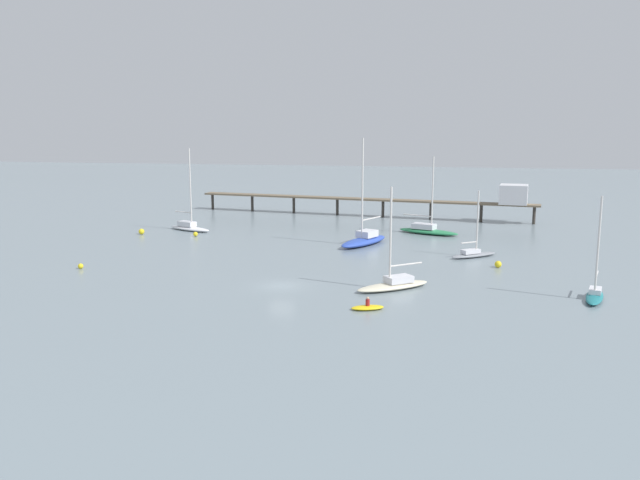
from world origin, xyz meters
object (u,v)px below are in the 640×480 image
object	(u,v)px
dinghy_yellow	(368,307)
mooring_buoy_mid	(142,231)
sailboat_gray	(473,253)
mooring_buoy_far	(81,266)
sailboat_teal	(595,293)
pier	(439,197)
sailboat_cream	(394,283)
sailboat_blue	(364,239)
mooring_buoy_inner	(498,264)
sailboat_white	(189,226)
mooring_buoy_near	(195,234)
sailboat_green	(427,229)

from	to	relation	value
dinghy_yellow	mooring_buoy_mid	bearing A→B (deg)	139.60
sailboat_gray	mooring_buoy_far	bearing A→B (deg)	-159.86
sailboat_teal	pier	bearing A→B (deg)	107.51
sailboat_cream	sailboat_gray	xyz separation A→B (m)	(7.90, 17.55, -0.05)
sailboat_blue	mooring_buoy_far	xyz separation A→B (m)	(-28.80, -21.23, -0.50)
sailboat_gray	mooring_buoy_far	size ratio (longest dim) A/B	13.59
sailboat_teal	dinghy_yellow	world-z (taller)	sailboat_teal
pier	mooring_buoy_inner	xyz separation A→B (m)	(7.71, -37.09, -3.49)
sailboat_white	mooring_buoy_far	bearing A→B (deg)	-91.95
sailboat_cream	mooring_buoy_near	size ratio (longest dim) A/B	14.82
sailboat_white	dinghy_yellow	world-z (taller)	sailboat_white
mooring_buoy_mid	dinghy_yellow	bearing A→B (deg)	-40.40
sailboat_green	sailboat_cream	world-z (taller)	sailboat_green
mooring_buoy_far	mooring_buoy_mid	world-z (taller)	mooring_buoy_mid
sailboat_green	sailboat_blue	size ratio (longest dim) A/B	0.80
sailboat_teal	mooring_buoy_far	size ratio (longest dim) A/B	16.04
pier	mooring_buoy_mid	world-z (taller)	pier
sailboat_green	mooring_buoy_inner	world-z (taller)	sailboat_green
pier	mooring_buoy_inner	distance (m)	38.04
sailboat_cream	pier	bearing A→B (deg)	86.77
pier	mooring_buoy_near	xyz separation A→B (m)	(-33.80, -24.57, -3.54)
mooring_buoy_mid	mooring_buoy_near	bearing A→B (deg)	-0.40
sailboat_green	dinghy_yellow	size ratio (longest dim) A/B	3.61
sailboat_gray	pier	bearing A→B (deg)	99.20
sailboat_green	mooring_buoy_mid	distance (m)	42.14
sailboat_blue	pier	bearing A→B (deg)	71.00
sailboat_cream	sailboat_teal	size ratio (longest dim) A/B	1.05
pier	sailboat_teal	bearing A→B (deg)	-72.49
sailboat_blue	dinghy_yellow	bearing A→B (deg)	-81.30
sailboat_green	sailboat_gray	size ratio (longest dim) A/B	1.41
sailboat_white	mooring_buoy_mid	distance (m)	7.27
pier	sailboat_green	world-z (taller)	sailboat_green
pier	mooring_buoy_far	size ratio (longest dim) A/B	101.85
mooring_buoy_near	sailboat_teal	bearing A→B (deg)	-26.61
mooring_buoy_far	mooring_buoy_mid	bearing A→B (deg)	101.10
sailboat_green	sailboat_gray	xyz separation A→B (m)	(6.26, -16.21, -0.15)
sailboat_white	mooring_buoy_far	size ratio (longest dim) A/B	20.96
pier	sailboat_cream	bearing A→B (deg)	-93.23
sailboat_green	sailboat_white	distance (m)	35.98
sailboat_blue	dinghy_yellow	xyz separation A→B (m)	(4.70, -30.68, -0.60)
mooring_buoy_far	sailboat_white	bearing A→B (deg)	88.05
sailboat_cream	sailboat_gray	size ratio (longest dim) A/B	1.24
sailboat_green	sailboat_blue	distance (m)	13.30
sailboat_white	mooring_buoy_near	distance (m)	5.78
sailboat_green	mooring_buoy_inner	bearing A→B (deg)	-67.77
sailboat_green	mooring_buoy_inner	distance (m)	23.39
sailboat_cream	mooring_buoy_near	bearing A→B (deg)	141.56
pier	sailboat_teal	distance (m)	51.79
mooring_buoy_far	sailboat_teal	bearing A→B (deg)	-2.04
pier	mooring_buoy_far	xyz separation A→B (m)	(-37.81, -47.39, -3.58)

